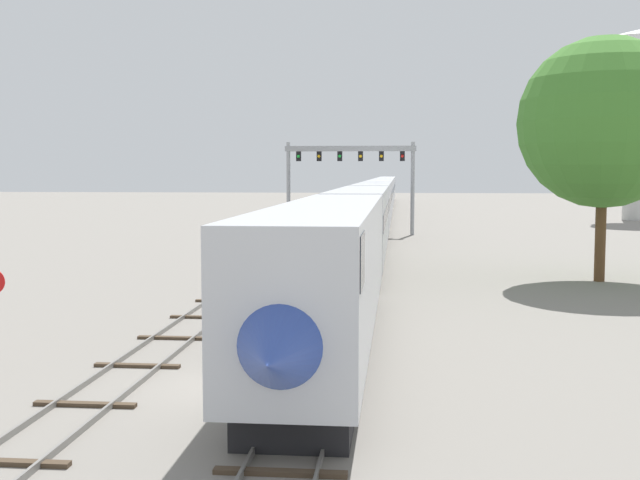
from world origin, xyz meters
name	(u,v)px	position (x,y,z in m)	size (l,w,h in m)	color
ground_plane	(239,388)	(0.00, 0.00, 0.00)	(400.00, 400.00, 0.00)	gray
track_main	(376,229)	(2.00, 60.00, 0.07)	(2.60, 200.00, 0.16)	slate
track_near	(297,247)	(-3.50, 40.00, 0.07)	(2.60, 160.00, 0.16)	slate
passenger_train	(379,199)	(2.00, 72.20, 2.61)	(3.04, 156.68, 4.80)	silver
signal_gantry	(350,167)	(-0.25, 53.11, 6.28)	(12.10, 0.49, 8.54)	#999BA0
water_tower	(638,71)	(32.38, 78.52, 17.74)	(9.83, 9.83, 22.55)	beige
trackside_tree_left	(604,123)	(14.90, 22.71, 8.38)	(8.99, 8.99, 12.89)	brown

